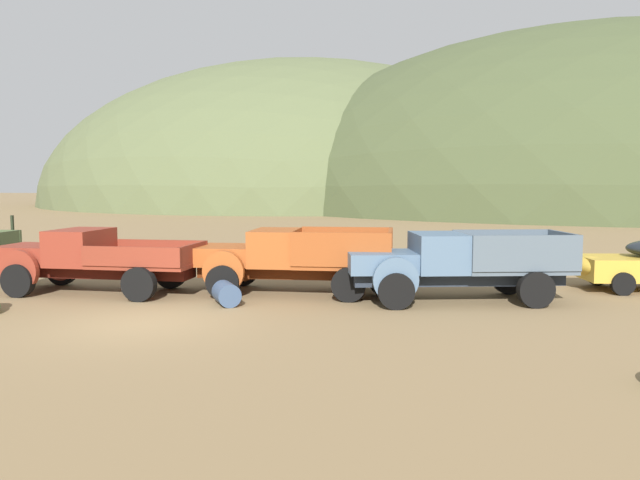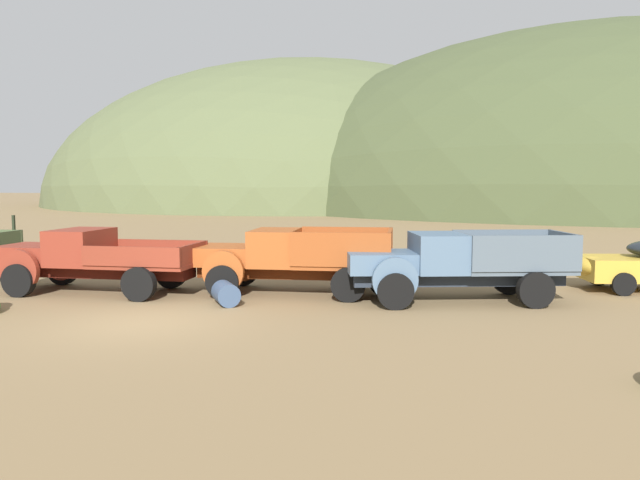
% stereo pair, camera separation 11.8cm
% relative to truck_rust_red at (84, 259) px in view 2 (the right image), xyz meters
% --- Properties ---
extents(ground_plane, '(300.00, 300.00, 0.00)m').
position_rel_truck_rust_red_xyz_m(ground_plane, '(3.66, -3.47, -0.99)').
color(ground_plane, olive).
extents(hill_far_left, '(76.91, 76.07, 42.11)m').
position_rel_truck_rust_red_xyz_m(hill_far_left, '(-10.54, 78.02, -0.99)').
color(hill_far_left, '#56603D').
rests_on(hill_far_left, ground).
extents(hill_far_right, '(88.17, 75.99, 44.22)m').
position_rel_truck_rust_red_xyz_m(hill_far_right, '(29.63, 68.97, -0.99)').
color(hill_far_right, '#424C2D').
rests_on(hill_far_right, ground).
extents(truck_rust_red, '(6.11, 2.55, 1.89)m').
position_rel_truck_rust_red_xyz_m(truck_rust_red, '(0.00, 0.00, 0.00)').
color(truck_rust_red, '#42140D').
rests_on(truck_rust_red, ground).
extents(truck_oxide_orange, '(5.95, 2.78, 1.91)m').
position_rel_truck_rust_red_xyz_m(truck_oxide_orange, '(5.81, 0.99, 0.02)').
color(truck_oxide_orange, '#51220D').
rests_on(truck_oxide_orange, ground).
extents(truck_chalk_blue, '(6.33, 3.44, 1.91)m').
position_rel_truck_rust_red_xyz_m(truck_chalk_blue, '(10.56, 0.61, 0.02)').
color(truck_chalk_blue, '#262D39').
rests_on(truck_chalk_blue, ground).
extents(oil_drum_tipped, '(1.00, 1.09, 0.62)m').
position_rel_truck_rust_red_xyz_m(oil_drum_tipped, '(4.86, -1.06, -0.68)').
color(oil_drum_tipped, '#384C6B').
rests_on(oil_drum_tipped, ground).
extents(bush_near_barrel, '(0.84, 0.72, 0.70)m').
position_rel_truck_rust_red_xyz_m(bush_near_barrel, '(16.47, 5.95, -0.83)').
color(bush_near_barrel, '#5B8E42').
rests_on(bush_near_barrel, ground).
extents(bush_between_trucks, '(1.21, 1.19, 0.95)m').
position_rel_truck_rust_red_xyz_m(bush_between_trucks, '(3.76, 6.33, -0.75)').
color(bush_between_trucks, '#3D702D').
rests_on(bush_between_trucks, ground).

